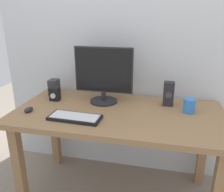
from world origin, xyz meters
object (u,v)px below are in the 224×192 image
(desk, at_px, (118,123))
(audio_controller, at_px, (55,94))
(monitor, at_px, (104,75))
(speaker_right, at_px, (169,94))
(mouse, at_px, (29,110))
(keyboard_primary, at_px, (75,117))
(speaker_left, at_px, (54,87))
(coffee_mug, at_px, (189,106))

(desk, bearing_deg, audio_controller, 168.54)
(monitor, relative_size, speaker_right, 2.46)
(audio_controller, bearing_deg, mouse, -107.55)
(keyboard_primary, relative_size, speaker_left, 2.63)
(desk, height_order, mouse, mouse)
(keyboard_primary, relative_size, speaker_right, 1.93)
(keyboard_primary, relative_size, audio_controller, 3.29)
(audio_controller, xyz_separation_m, coffee_mug, (1.09, -0.01, -0.00))
(speaker_left, distance_m, audio_controller, 0.14)
(monitor, bearing_deg, coffee_mug, -6.42)
(speaker_left, relative_size, coffee_mug, 1.33)
(keyboard_primary, bearing_deg, monitor, 73.33)
(coffee_mug, bearing_deg, speaker_right, 143.61)
(speaker_right, height_order, audio_controller, speaker_right)
(speaker_left, xyz_separation_m, audio_controller, (0.07, -0.13, -0.01))
(coffee_mug, bearing_deg, mouse, -167.67)
(desk, bearing_deg, keyboard_primary, -143.73)
(keyboard_primary, xyz_separation_m, mouse, (-0.39, 0.04, 0.01))
(desk, height_order, speaker_right, speaker_right)
(desk, bearing_deg, monitor, 131.52)
(speaker_right, relative_size, speaker_left, 1.36)
(speaker_right, bearing_deg, mouse, -160.11)
(mouse, bearing_deg, speaker_right, 26.59)
(monitor, distance_m, audio_controller, 0.45)
(keyboard_primary, height_order, coffee_mug, coffee_mug)
(desk, relative_size, speaker_right, 8.13)
(mouse, bearing_deg, coffee_mug, 19.03)
(desk, height_order, audio_controller, audio_controller)
(mouse, bearing_deg, desk, 20.00)
(monitor, height_order, speaker_left, monitor)
(speaker_left, bearing_deg, coffee_mug, -6.94)
(speaker_right, distance_m, speaker_left, 1.00)
(speaker_right, height_order, coffee_mug, speaker_right)
(monitor, xyz_separation_m, keyboard_primary, (-0.11, -0.37, -0.22))
(mouse, relative_size, audio_controller, 0.72)
(monitor, bearing_deg, speaker_right, 4.03)
(monitor, height_order, coffee_mug, monitor)
(coffee_mug, bearing_deg, monitor, 173.58)
(keyboard_primary, height_order, speaker_left, speaker_left)
(desk, distance_m, mouse, 0.68)
(mouse, height_order, coffee_mug, coffee_mug)
(monitor, relative_size, coffee_mug, 4.45)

